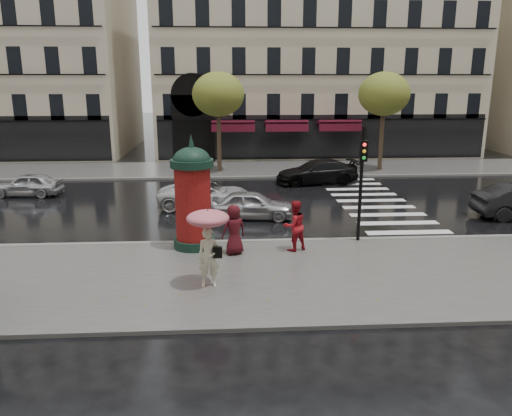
{
  "coord_description": "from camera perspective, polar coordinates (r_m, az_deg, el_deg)",
  "views": [
    {
      "loc": [
        -1.54,
        -15.35,
        6.21
      ],
      "look_at": [
        -0.53,
        1.5,
        1.81
      ],
      "focal_mm": 35.0,
      "sensor_mm": 36.0,
      "label": 1
    }
  ],
  "objects": [
    {
      "name": "bldg_far_corner",
      "position": [
        46.26,
        6.38,
        20.86
      ],
      "size": [
        26.0,
        14.0,
        22.9
      ],
      "color": "#B7A88C",
      "rests_on": "ground"
    },
    {
      "name": "far_sidewalk",
      "position": [
        34.93,
        -0.87,
        4.48
      ],
      "size": [
        90.0,
        6.0,
        0.12
      ],
      "primitive_type": "cube",
      "color": "#474744",
      "rests_on": "ground"
    },
    {
      "name": "tree_far_left",
      "position": [
        33.37,
        -4.34,
        12.79
      ],
      "size": [
        3.4,
        3.4,
        6.64
      ],
      "color": "#38281C",
      "rests_on": "ground"
    },
    {
      "name": "near_kerb",
      "position": [
        19.41,
        1.29,
        -3.82
      ],
      "size": [
        90.0,
        0.25,
        0.14
      ],
      "primitive_type": "cube",
      "color": "slate",
      "rests_on": "ground"
    },
    {
      "name": "tree_far_right",
      "position": [
        35.0,
        14.43,
        12.47
      ],
      "size": [
        3.4,
        3.4,
        6.64
      ],
      "color": "#38281C",
      "rests_on": "ground"
    },
    {
      "name": "traffic_light",
      "position": [
        19.07,
        12.0,
        3.93
      ],
      "size": [
        0.29,
        0.42,
        4.39
      ],
      "color": "black",
      "rests_on": "near_sidewalk"
    },
    {
      "name": "car_black",
      "position": [
        30.46,
        6.97,
        4.12
      ],
      "size": [
        5.15,
        2.58,
        1.44
      ],
      "primitive_type": "imported",
      "rotation": [
        0.0,
        0.0,
        -1.45
      ],
      "color": "black",
      "rests_on": "ground"
    },
    {
      "name": "man_burgundy",
      "position": [
        17.67,
        -2.53,
        -2.48
      ],
      "size": [
        1.03,
        0.88,
        1.8
      ],
      "primitive_type": "imported",
      "rotation": [
        0.0,
        0.0,
        3.56
      ],
      "color": "#410D13",
      "rests_on": "near_sidewalk"
    },
    {
      "name": "car_far_silver",
      "position": [
        29.73,
        -24.69,
        2.44
      ],
      "size": [
        3.74,
        1.66,
        1.25
      ],
      "primitive_type": "imported",
      "rotation": [
        0.0,
        0.0,
        -1.62
      ],
      "color": "silver",
      "rests_on": "ground"
    },
    {
      "name": "woman_red",
      "position": [
        18.07,
        4.4,
        -2.03
      ],
      "size": [
        1.11,
        1.02,
        1.85
      ],
      "primitive_type": "imported",
      "rotation": [
        0.0,
        0.0,
        3.58
      ],
      "color": "maroon",
      "rests_on": "near_sidewalk"
    },
    {
      "name": "morris_column",
      "position": [
        18.26,
        -7.24,
        1.59
      ],
      "size": [
        1.56,
        1.56,
        4.2
      ],
      "color": "black",
      "rests_on": "near_sidewalk"
    },
    {
      "name": "far_kerb",
      "position": [
        31.99,
        -0.62,
        3.55
      ],
      "size": [
        90.0,
        0.25,
        0.14
      ],
      "primitive_type": "cube",
      "color": "slate",
      "rests_on": "ground"
    },
    {
      "name": "car_white",
      "position": [
        24.61,
        -5.68,
        1.51
      ],
      "size": [
        4.87,
        2.5,
        1.32
      ],
      "primitive_type": "imported",
      "rotation": [
        0.0,
        0.0,
        1.5
      ],
      "color": "silver",
      "rests_on": "ground"
    },
    {
      "name": "zebra_crossing",
      "position": [
        26.8,
        13.0,
        0.85
      ],
      "size": [
        3.6,
        11.75,
        0.01
      ],
      "primitive_type": "cube",
      "color": "silver",
      "rests_on": "ground"
    },
    {
      "name": "car_silver",
      "position": [
        22.64,
        -0.43,
        0.38
      ],
      "size": [
        3.91,
        1.95,
        1.28
      ],
      "primitive_type": "imported",
      "rotation": [
        0.0,
        0.0,
        1.45
      ],
      "color": "silver",
      "rests_on": "ground"
    },
    {
      "name": "ground",
      "position": [
        16.63,
        2.14,
        -7.31
      ],
      "size": [
        160.0,
        160.0,
        0.0
      ],
      "primitive_type": "plane",
      "color": "black",
      "rests_on": "ground"
    },
    {
      "name": "near_sidewalk",
      "position": [
        16.15,
        2.32,
        -7.78
      ],
      "size": [
        90.0,
        7.0,
        0.12
      ],
      "primitive_type": "cube",
      "color": "#474744",
      "rests_on": "ground"
    },
    {
      "name": "woman_umbrella",
      "position": [
        14.77,
        -5.47,
        -3.13
      ],
      "size": [
        1.27,
        1.27,
        2.43
      ],
      "color": "beige",
      "rests_on": "near_sidewalk"
    }
  ]
}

